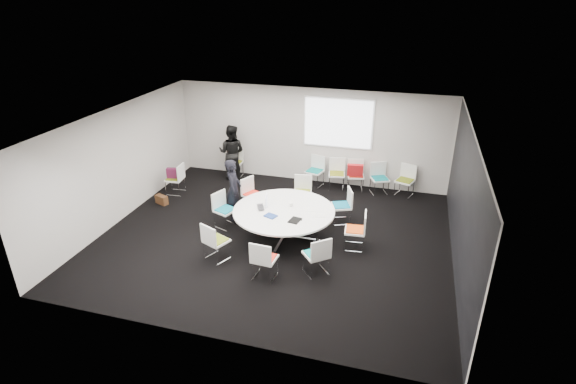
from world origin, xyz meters
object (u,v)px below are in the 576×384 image
(chair_ring_c, at_px, (302,199))
(maroon_bag, at_px, (174,173))
(chair_person_back, at_px, (235,168))
(conference_table, at_px, (284,217))
(chair_back_c, at_px, (355,181))
(person_back, at_px, (232,152))
(chair_back_a, at_px, (315,177))
(chair_ring_b, at_px, (341,212))
(person_main, at_px, (234,190))
(laptop, at_px, (263,207))
(cup, at_px, (291,205))
(chair_back_e, at_px, (404,186))
(brown_bag, at_px, (162,200))
(chair_ring_e, at_px, (225,216))
(chair_ring_h, at_px, (316,262))
(chair_ring_f, at_px, (217,248))
(chair_back_b, at_px, (337,179))
(chair_ring_a, at_px, (355,237))
(chair_ring_g, at_px, (264,266))
(chair_back_d, at_px, (379,184))
(chair_ring_d, at_px, (253,201))
(chair_spare_left, at_px, (176,184))

(chair_ring_c, height_order, maroon_bag, chair_ring_c)
(chair_person_back, bearing_deg, conference_table, 125.87)
(chair_back_c, bearing_deg, person_back, -9.45)
(chair_back_a, bearing_deg, chair_ring_b, 134.53)
(chair_ring_b, height_order, person_main, person_main)
(laptop, relative_size, cup, 3.87)
(chair_person_back, bearing_deg, chair_back_e, 177.55)
(chair_back_c, bearing_deg, maroon_bag, 6.32)
(brown_bag, bearing_deg, conference_table, -12.55)
(chair_ring_e, bearing_deg, brown_bag, -86.61)
(chair_ring_e, distance_m, chair_ring_h, 2.89)
(chair_ring_f, bearing_deg, chair_person_back, 130.79)
(chair_back_e, height_order, cup, chair_back_e)
(chair_ring_b, bearing_deg, chair_back_b, -8.19)
(chair_ring_f, height_order, chair_back_c, same)
(chair_ring_e, xyz_separation_m, cup, (1.64, 0.08, 0.50))
(chair_ring_a, bearing_deg, cup, 77.25)
(maroon_bag, bearing_deg, person_back, 51.59)
(chair_ring_g, distance_m, cup, 1.91)
(maroon_bag, bearing_deg, chair_ring_c, 1.13)
(chair_back_b, height_order, person_back, person_back)
(chair_back_d, xyz_separation_m, person_main, (-3.38, -2.51, 0.51))
(chair_back_d, xyz_separation_m, chair_person_back, (-4.40, 0.04, 0.00))
(chair_ring_d, xyz_separation_m, person_back, (-1.33, 1.86, 0.57))
(chair_ring_h, xyz_separation_m, chair_spare_left, (-4.68, 2.74, 0.00))
(chair_back_c, height_order, chair_back_e, same)
(cup, xyz_separation_m, maroon_bag, (-3.77, 1.33, -0.16))
(chair_spare_left, bearing_deg, chair_back_c, -75.92)
(chair_back_e, distance_m, cup, 3.89)
(chair_ring_f, xyz_separation_m, chair_back_b, (1.81, 4.39, 0.00))
(chair_ring_g, height_order, chair_ring_h, same)
(chair_spare_left, relative_size, maroon_bag, 2.20)
(chair_ring_h, xyz_separation_m, chair_back_d, (0.86, 4.31, 0.00))
(chair_ring_h, xyz_separation_m, chair_back_c, (0.17, 4.36, 0.00))
(chair_ring_f, bearing_deg, chair_back_e, 73.47)
(conference_table, relative_size, chair_ring_c, 2.65)
(chair_ring_a, bearing_deg, person_back, 49.05)
(chair_ring_g, height_order, maroon_bag, chair_ring_g)
(chair_back_d, height_order, chair_spare_left, same)
(conference_table, relative_size, chair_ring_f, 2.65)
(chair_ring_h, height_order, chair_spare_left, same)
(chair_ring_e, distance_m, chair_back_c, 4.08)
(chair_back_b, relative_size, laptop, 2.53)
(chair_ring_e, xyz_separation_m, chair_back_b, (2.20, 2.99, 0.00))
(chair_ring_f, distance_m, chair_back_c, 5.01)
(chair_back_d, relative_size, chair_person_back, 1.00)
(person_main, distance_m, person_back, 2.59)
(chair_ring_e, distance_m, chair_spare_left, 2.54)
(person_main, bearing_deg, chair_back_a, -43.94)
(chair_person_back, distance_m, brown_bag, 2.62)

